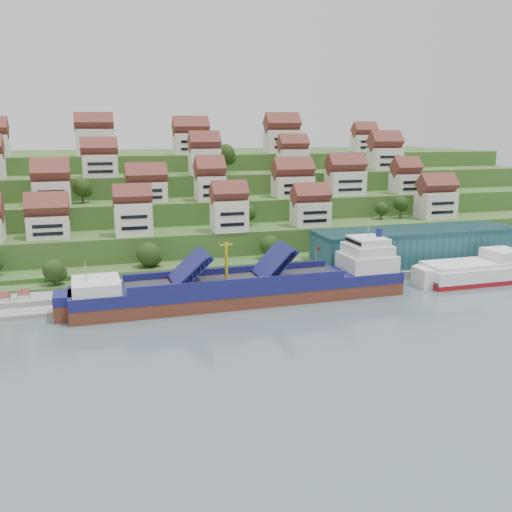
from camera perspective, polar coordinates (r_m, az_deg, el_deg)
name	(u,v)px	position (r m, az deg, el deg)	size (l,w,h in m)	color
ground	(261,302)	(137.02, 0.52, -4.58)	(300.00, 300.00, 0.00)	slate
quay	(315,276)	(156.83, 5.92, -1.99)	(180.00, 14.00, 2.20)	gray
pebble_beach	(6,306)	(144.24, -23.70, -4.58)	(45.00, 20.00, 1.00)	gray
hillside	(187,204)	(233.79, -6.94, 5.22)	(260.00, 128.00, 31.00)	#2D4C1E
hillside_village	(204,177)	(190.93, -5.22, 7.83)	(159.01, 63.11, 29.31)	silver
hillside_trees	(198,202)	(177.87, -5.83, 5.40)	(138.40, 62.33, 31.39)	#243D14
warehouse	(415,246)	(171.67, 15.64, 0.97)	(60.00, 15.00, 10.00)	#205057
flagpole	(316,260)	(150.26, 6.02, -0.37)	(1.28, 0.16, 8.00)	gray
cargo_ship	(252,288)	(136.32, -0.38, -3.20)	(79.60, 13.57, 17.63)	#5E2C1C
second_ship	(479,272)	(165.40, 21.42, -1.45)	(31.66, 12.10, 9.14)	maroon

